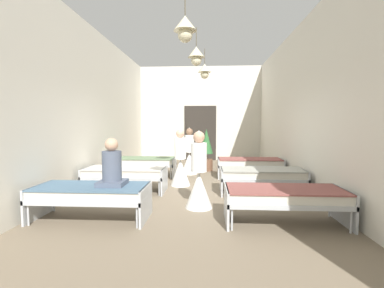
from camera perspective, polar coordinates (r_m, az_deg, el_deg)
ground_plane at (r=6.54m, az=0.12°, el=-10.47°), size 5.89×12.28×0.10m
room_shell at (r=7.53m, az=0.66°, el=7.75°), size 5.69×11.88×4.12m
bed_left_row_0 at (r=4.98m, az=-20.24°, el=-9.64°), size 1.90×0.84×0.57m
bed_right_row_0 at (r=4.73m, az=18.70°, el=-10.32°), size 1.90×0.84×0.57m
bed_left_row_1 at (r=6.72m, az=-13.69°, el=-5.93°), size 1.90×0.84×0.57m
bed_right_row_1 at (r=6.54m, az=14.31°, el=-6.22°), size 1.90×0.84×0.57m
bed_left_row_2 at (r=8.53m, az=-9.92°, el=-3.73°), size 1.90×0.84×0.57m
bed_right_row_2 at (r=8.39m, az=11.87°, el=-3.89°), size 1.90×0.84×0.57m
nurse_near_aisle at (r=7.16m, az=-2.43°, el=-4.45°), size 0.52×0.52×1.49m
nurse_mid_aisle at (r=5.27m, az=1.44°, el=-7.60°), size 0.52×0.52×1.49m
nurse_far_aisle at (r=8.80m, az=-0.54°, el=-2.82°), size 0.52×0.52×1.49m
patient_seated_primary at (r=4.80m, az=-16.32°, el=-4.82°), size 0.44×0.44×0.80m
potted_plant at (r=9.39m, az=3.00°, el=-0.96°), size 0.45×0.45×1.43m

